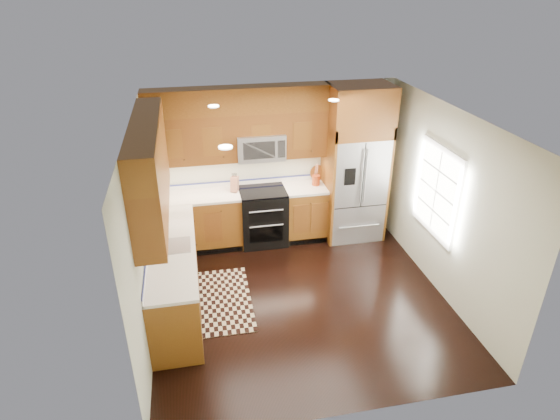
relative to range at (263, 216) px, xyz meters
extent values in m
plane|color=black|center=(0.25, -1.67, -0.47)|extent=(4.00, 4.00, 0.00)
cube|color=beige|center=(0.25, 0.33, 0.83)|extent=(4.00, 0.02, 2.60)
cube|color=beige|center=(-1.75, -1.67, 0.83)|extent=(0.02, 4.00, 2.60)
cube|color=beige|center=(2.25, -1.67, 0.83)|extent=(0.02, 4.00, 2.60)
cube|color=white|center=(2.23, -1.47, 0.93)|extent=(0.04, 1.10, 1.30)
cube|color=white|center=(2.22, -1.47, 0.93)|extent=(0.02, 0.95, 1.15)
cube|color=#91571B|center=(-1.06, 0.03, -0.02)|extent=(1.37, 0.60, 0.90)
cube|color=#91571B|center=(0.74, 0.03, -0.02)|extent=(0.72, 0.60, 0.90)
cube|color=#91571B|center=(-1.45, -1.47, -0.02)|extent=(0.60, 2.40, 0.90)
cube|color=white|center=(-0.32, 0.03, 0.45)|extent=(2.85, 0.62, 0.04)
cube|color=white|center=(-1.45, -1.47, 0.45)|extent=(0.62, 2.40, 0.04)
cube|color=brown|center=(-0.32, 0.17, 1.36)|extent=(2.85, 0.33, 0.75)
cube|color=brown|center=(-1.58, -1.47, 1.36)|extent=(0.33, 2.40, 0.75)
cube|color=#91571B|center=(-0.32, 0.17, 1.93)|extent=(2.85, 0.33, 0.40)
cube|color=#91571B|center=(-1.58, -1.47, 1.93)|extent=(0.33, 2.40, 0.40)
cube|color=black|center=(0.00, 0.00, -0.01)|extent=(0.76, 0.64, 0.92)
cube|color=black|center=(0.00, 0.00, 0.47)|extent=(0.76, 0.60, 0.02)
cube|color=black|center=(0.00, -0.31, 0.15)|extent=(0.55, 0.01, 0.18)
cube|color=black|center=(0.00, -0.31, -0.17)|extent=(0.55, 0.01, 0.28)
cylinder|color=#B2B2B7|center=(0.00, -0.34, 0.27)|extent=(0.55, 0.02, 0.02)
cylinder|color=#B2B2B7|center=(0.00, -0.34, 0.00)|extent=(0.55, 0.02, 0.02)
cube|color=#B2B2B7|center=(0.00, 0.13, 1.19)|extent=(0.76, 0.40, 0.42)
cube|color=black|center=(-0.05, -0.06, 1.19)|extent=(0.50, 0.01, 0.28)
cube|color=#B2B2B7|center=(1.55, -0.04, 0.43)|extent=(0.90, 0.74, 1.80)
cube|color=black|center=(1.55, -0.41, 0.78)|extent=(0.01, 0.01, 1.08)
cube|color=black|center=(1.33, -0.41, 0.78)|extent=(0.18, 0.01, 0.28)
cube|color=#91571B|center=(1.08, -0.04, 0.53)|extent=(0.04, 0.74, 2.00)
cube|color=#91571B|center=(2.02, -0.04, 0.53)|extent=(0.04, 0.74, 2.00)
cube|color=brown|center=(1.55, -0.04, 1.73)|extent=(0.98, 0.74, 0.80)
cube|color=#B2B2B7|center=(-1.45, -1.47, 0.48)|extent=(0.50, 0.42, 0.02)
cylinder|color=#B2B2B7|center=(-1.65, -1.25, 0.61)|extent=(0.02, 0.02, 0.28)
torus|color=#B2B2B7|center=(-1.65, -1.33, 0.75)|extent=(0.18, 0.02, 0.18)
cube|color=black|center=(-0.88, -1.50, -0.46)|extent=(0.90, 1.49, 0.01)
cube|color=#A4694F|center=(-0.44, 0.10, 0.59)|extent=(0.15, 0.18, 0.24)
cylinder|color=#A13913|center=(0.91, 0.06, 0.56)|extent=(0.16, 0.16, 0.17)
cylinder|color=brown|center=(1.00, 0.27, 0.48)|extent=(0.28, 0.28, 0.02)
camera|label=1|loc=(-1.08, -6.84, 3.65)|focal=30.00mm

